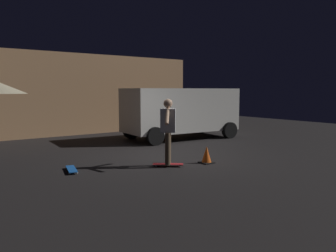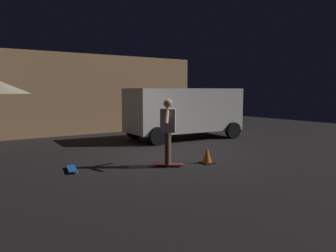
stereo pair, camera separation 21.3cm
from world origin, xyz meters
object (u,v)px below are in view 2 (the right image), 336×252
skateboard_spare (72,169)px  traffic_cone (207,156)px  parked_van (184,110)px  skater (168,127)px  skateboard_ridden (168,164)px

skateboard_spare → traffic_cone: traffic_cone is taller
parked_van → traffic_cone: size_ratio=10.30×
parked_van → traffic_cone: (-2.37, -4.13, -0.95)m
skateboard_spare → skater: skater is taller
parked_van → skater: bearing=-131.9°
parked_van → skater: 5.17m
skateboard_ridden → skateboard_spare: (-2.20, 0.94, 0.00)m
skateboard_spare → traffic_cone: size_ratio=1.75×
parked_van → skateboard_ridden: 5.29m
traffic_cone → skateboard_ridden: bearing=165.4°
traffic_cone → skateboard_spare: bearing=159.5°
skateboard_spare → traffic_cone: bearing=-20.5°
skateboard_spare → traffic_cone: (3.28, -1.23, 0.16)m
skater → parked_van: bearing=48.1°
parked_van → skateboard_ridden: bearing=-131.9°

